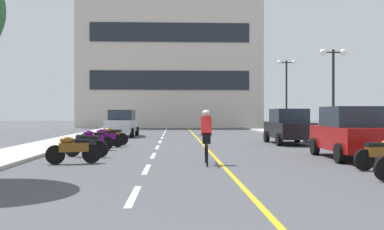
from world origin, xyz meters
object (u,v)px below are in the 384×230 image
(street_lamp_mid, at_px, (333,73))
(parked_car_mid, at_px, (289,126))
(street_lamp_far, at_px, (286,80))
(motorcycle_7, at_px, (93,139))
(motorcycle_6, at_px, (86,144))
(cyclist_rider, at_px, (206,136))
(parked_car_near, at_px, (350,133))
(motorcycle_9, at_px, (112,135))
(motorcycle_8, at_px, (105,137))
(motorcycle_5, at_px, (73,149))
(motorcycle_4, at_px, (382,153))
(parked_car_far, at_px, (122,123))

(street_lamp_mid, height_order, parked_car_mid, street_lamp_mid)
(street_lamp_far, distance_m, motorcycle_7, 18.59)
(motorcycle_6, bearing_deg, motorcycle_7, 95.41)
(cyclist_rider, bearing_deg, parked_car_near, 15.50)
(parked_car_near, relative_size, motorcycle_9, 2.55)
(street_lamp_mid, height_order, cyclist_rider, street_lamp_mid)
(cyclist_rider, bearing_deg, motorcycle_8, 121.19)
(street_lamp_mid, relative_size, motorcycle_5, 2.93)
(street_lamp_mid, relative_size, motorcycle_7, 2.93)
(parked_car_mid, bearing_deg, street_lamp_mid, 9.85)
(motorcycle_4, height_order, motorcycle_7, same)
(motorcycle_6, bearing_deg, parked_car_mid, 35.34)
(parked_car_far, relative_size, cyclist_rider, 2.40)
(motorcycle_4, xyz_separation_m, cyclist_rider, (-4.79, 1.63, 0.41))
(motorcycle_8, relative_size, motorcycle_9, 1.01)
(street_lamp_mid, distance_m, parked_car_near, 8.65)
(street_lamp_far, bearing_deg, street_lamp_mid, -90.10)
(motorcycle_6, height_order, motorcycle_9, same)
(street_lamp_mid, relative_size, motorcycle_9, 2.93)
(parked_car_far, xyz_separation_m, motorcycle_4, (9.33, -17.98, -0.44))
(street_lamp_mid, height_order, motorcycle_5, street_lamp_mid)
(parked_car_near, relative_size, motorcycle_4, 2.52)
(motorcycle_5, bearing_deg, motorcycle_8, 90.32)
(street_lamp_far, bearing_deg, motorcycle_4, -97.35)
(street_lamp_mid, bearing_deg, motorcycle_6, -149.31)
(street_lamp_mid, xyz_separation_m, cyclist_rider, (-7.44, -9.28, -2.83))
(parked_car_mid, xyz_separation_m, motorcycle_5, (-9.09, -8.58, -0.44))
(parked_car_far, distance_m, motorcycle_9, 7.87)
(motorcycle_6, bearing_deg, street_lamp_mid, 30.69)
(parked_car_far, height_order, motorcycle_6, parked_car_far)
(motorcycle_8, xyz_separation_m, motorcycle_9, (0.07, 1.56, 0.00))
(parked_car_near, xyz_separation_m, motorcycle_8, (-9.34, 5.51, -0.44))
(motorcycle_5, xyz_separation_m, motorcycle_7, (-0.29, 4.93, 0.00))
(parked_car_near, height_order, motorcycle_4, parked_car_near)
(motorcycle_7, xyz_separation_m, motorcycle_9, (0.33, 3.30, 0.00))
(motorcycle_5, bearing_deg, motorcycle_9, 89.75)
(motorcycle_7, xyz_separation_m, cyclist_rider, (4.46, -5.20, 0.41))
(motorcycle_7, distance_m, motorcycle_8, 1.76)
(street_lamp_mid, relative_size, parked_car_far, 1.15)
(street_lamp_far, distance_m, motorcycle_6, 20.62)
(parked_car_mid, distance_m, motorcycle_8, 9.34)
(street_lamp_mid, bearing_deg, street_lamp_far, 89.90)
(parked_car_near, bearing_deg, street_lamp_mid, 73.72)
(street_lamp_far, xyz_separation_m, motorcycle_6, (-11.64, -16.63, -3.62))
(parked_car_near, distance_m, cyclist_rider, 5.34)
(motorcycle_7, height_order, motorcycle_8, same)
(motorcycle_6, xyz_separation_m, motorcycle_8, (-0.01, 4.56, 0.00))
(street_lamp_far, height_order, motorcycle_7, street_lamp_far)
(street_lamp_mid, xyz_separation_m, street_lamp_far, (0.02, 9.73, 0.38))
(parked_car_near, height_order, motorcycle_8, parked_car_near)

